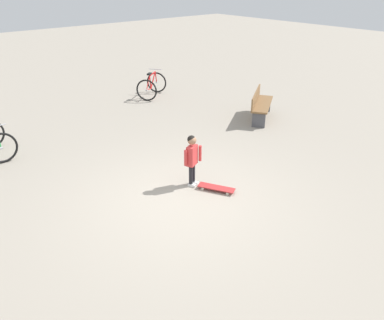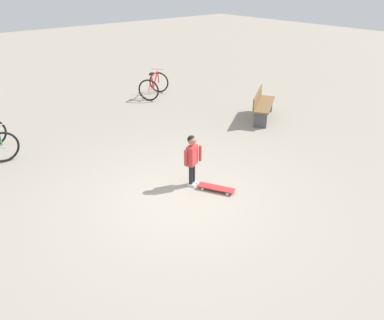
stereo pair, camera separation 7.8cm
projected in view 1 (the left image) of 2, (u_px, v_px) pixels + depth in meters
The scene contains 5 objects.
ground_plane at pixel (180, 200), 7.04m from camera, with size 50.00×50.00×0.00m, color #9E9384.
child_person at pixel (192, 155), 7.25m from camera, with size 0.41×0.25×1.06m.
skateboard at pixel (216, 188), 7.31m from camera, with size 0.51×0.73×0.07m.
bicycle_mid at pixel (152, 85), 12.72m from camera, with size 1.28×1.20×0.85m.
street_bench at pixel (261, 104), 10.76m from camera, with size 1.58×1.25×0.80m.
Camera 1 is at (3.71, 4.69, 3.81)m, focal length 35.25 mm.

